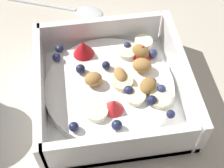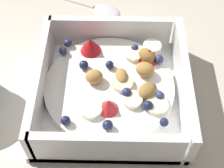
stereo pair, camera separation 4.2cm
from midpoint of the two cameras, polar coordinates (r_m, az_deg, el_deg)
The scene contains 3 objects.
ground_plane at distance 0.44m, azimuth 2.22°, elevation -3.22°, with size 2.40×2.40×0.00m, color beige.
fruit_bowl at distance 0.43m, azimuth 2.98°, elevation -0.81°, with size 0.19×0.19×0.06m.
spoon at distance 0.57m, azimuth -1.25°, elevation 13.49°, with size 0.08×0.17×0.01m.
Camera 2 is at (-0.25, -0.01, 0.37)m, focal length 52.27 mm.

